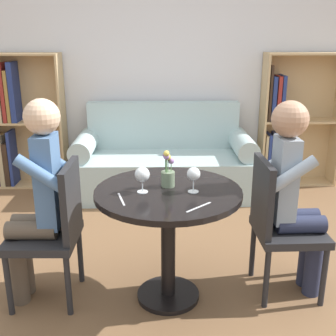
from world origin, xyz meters
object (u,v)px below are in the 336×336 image
at_px(wine_glass_left, 142,175).
at_px(chair_right, 279,222).
at_px(couch, 164,164).
at_px(chair_left, 54,227).
at_px(bookshelf_right, 289,122).
at_px(person_right, 295,193).
at_px(bookshelf_left, 14,121).
at_px(wine_glass_right, 194,175).
at_px(person_left, 37,198).
at_px(flower_vase, 168,173).

bearing_deg(wine_glass_left, chair_right, 6.57).
relative_size(couch, chair_left, 2.05).
relative_size(bookshelf_right, chair_left, 1.59).
xyz_separation_m(couch, person_right, (0.79, -1.83, 0.38)).
height_order(bookshelf_left, wine_glass_right, bookshelf_left).
xyz_separation_m(chair_left, wine_glass_left, (0.55, -0.05, 0.35)).
bearing_deg(bookshelf_left, couch, -9.30).
relative_size(bookshelf_left, chair_right, 1.59).
bearing_deg(wine_glass_left, bookshelf_right, 55.20).
height_order(chair_right, wine_glass_right, chair_right).
distance_m(chair_right, wine_glass_right, 0.67).
bearing_deg(wine_glass_right, person_left, 176.12).
relative_size(bookshelf_left, bookshelf_right, 1.00).
distance_m(person_left, wine_glass_right, 0.95).
distance_m(wine_glass_left, wine_glass_right, 0.30).
bearing_deg(wine_glass_left, bookshelf_left, 123.59).
bearing_deg(flower_vase, chair_right, 0.25).
distance_m(person_right, flower_vase, 0.80).
height_order(chair_right, flower_vase, flower_vase).
distance_m(chair_left, flower_vase, 0.78).
relative_size(couch, flower_vase, 8.05).
bearing_deg(wine_glass_right, chair_left, 175.97).
distance_m(chair_right, wine_glass_left, 0.93).
bearing_deg(flower_vase, wine_glass_left, -147.72).
bearing_deg(chair_left, wine_glass_right, 87.41).
height_order(person_right, wine_glass_right, person_right).
xyz_separation_m(person_left, person_right, (1.57, 0.04, 0.00)).
relative_size(bookshelf_left, wine_glass_right, 9.46).
xyz_separation_m(person_right, wine_glass_right, (-0.64, -0.11, 0.16)).
bearing_deg(bookshelf_left, person_right, -41.15).
relative_size(bookshelf_left, wine_glass_left, 9.31).
distance_m(chair_left, chair_right, 1.40).
bearing_deg(bookshelf_left, chair_left, -67.01).
distance_m(bookshelf_right, person_left, 3.05).
bearing_deg(person_left, person_right, 92.99).
distance_m(bookshelf_left, chair_right, 3.13).
height_order(bookshelf_right, person_left, bookshelf_right).
bearing_deg(wine_glass_right, bookshelf_right, 60.81).
bearing_deg(bookshelf_left, wine_glass_right, -51.41).
xyz_separation_m(couch, person_left, (-0.79, -1.87, 0.38)).
height_order(couch, bookshelf_left, bookshelf_left).
relative_size(chair_left, chair_right, 1.00).
xyz_separation_m(bookshelf_left, person_left, (0.82, -2.14, -0.03)).
xyz_separation_m(person_left, wine_glass_left, (0.64, -0.06, 0.16)).
bearing_deg(wine_glass_right, chair_right, 10.51).
distance_m(bookshelf_left, wine_glass_right, 2.82).
height_order(chair_left, flower_vase, flower_vase).
relative_size(chair_left, wine_glass_right, 5.94).
relative_size(bookshelf_left, flower_vase, 6.25).
bearing_deg(flower_vase, person_right, 0.46).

